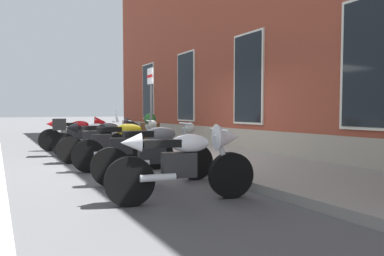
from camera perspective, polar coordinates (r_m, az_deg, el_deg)
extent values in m
plane|color=#4C4C4F|center=(7.92, -6.02, -5.83)|extent=(140.00, 140.00, 0.00)
cube|color=gray|center=(8.58, 2.49, -4.69)|extent=(26.84, 2.78, 0.14)
cube|color=silver|center=(7.22, -29.98, -7.01)|extent=(26.84, 0.12, 0.01)
cube|color=brown|center=(12.20, 22.88, 15.65)|extent=(20.84, 6.97, 7.88)
cube|color=gray|center=(9.35, 9.46, -2.36)|extent=(20.84, 0.10, 0.70)
cube|color=silver|center=(15.33, -7.49, 6.22)|extent=(1.22, 0.06, 2.52)
cube|color=black|center=(15.31, -7.59, 6.22)|extent=(1.10, 0.03, 2.40)
cube|color=silver|center=(12.22, -1.03, 7.11)|extent=(1.22, 0.06, 2.52)
cube|color=black|center=(12.20, -1.15, 7.11)|extent=(1.10, 0.03, 2.40)
cube|color=silver|center=(9.37, 9.64, 8.37)|extent=(1.22, 0.06, 2.52)
cube|color=black|center=(9.35, 9.50, 8.38)|extent=(1.10, 0.03, 2.40)
cube|color=silver|center=(7.10, 28.37, 9.86)|extent=(1.22, 0.06, 2.52)
cube|color=black|center=(7.07, 28.24, 9.89)|extent=(1.10, 0.03, 2.40)
cylinder|color=black|center=(10.65, -15.13, -1.87)|extent=(0.33, 0.67, 0.67)
cylinder|color=black|center=(10.85, -23.15, -1.92)|extent=(0.33, 0.67, 0.67)
cylinder|color=silver|center=(10.64, -15.69, -0.52)|extent=(0.17, 0.32, 0.63)
cube|color=#28282B|center=(10.72, -19.46, -0.94)|extent=(0.35, 0.49, 0.32)
ellipsoid|color=red|center=(10.68, -18.69, 0.54)|extent=(0.42, 0.58, 0.24)
cube|color=black|center=(10.74, -20.70, 0.57)|extent=(0.37, 0.53, 0.10)
cylinder|color=silver|center=(10.63, -16.14, 1.48)|extent=(0.60, 0.24, 0.04)
cylinder|color=silver|center=(10.65, -21.13, -1.69)|extent=(0.23, 0.45, 0.09)
cone|color=red|center=(10.62, -15.44, 0.95)|extent=(0.45, 0.44, 0.36)
cone|color=red|center=(10.82, -23.09, 0.65)|extent=(0.31, 0.32, 0.24)
cylinder|color=black|center=(9.46, -12.18, -2.55)|extent=(0.25, 0.64, 0.63)
cylinder|color=black|center=(9.41, -21.12, -2.71)|extent=(0.25, 0.64, 0.63)
cylinder|color=silver|center=(9.43, -12.80, -1.11)|extent=(0.13, 0.31, 0.61)
cube|color=#28282B|center=(9.39, -16.96, -1.55)|extent=(0.31, 0.48, 0.32)
ellipsoid|color=#B7BABF|center=(9.38, -16.07, 0.00)|extent=(0.36, 0.56, 0.24)
cube|color=black|center=(9.37, -18.39, 0.03)|extent=(0.32, 0.52, 0.10)
cylinder|color=silver|center=(9.40, -13.31, 1.08)|extent=(0.61, 0.17, 0.04)
cylinder|color=silver|center=(9.28, -18.78, -2.44)|extent=(0.18, 0.46, 0.09)
cube|color=#B2BCC6|center=(9.41, -12.96, 2.18)|extent=(0.38, 0.21, 0.40)
cube|color=black|center=(9.38, -21.79, 0.58)|extent=(0.42, 0.39, 0.30)
cylinder|color=black|center=(8.38, -9.83, -3.23)|extent=(0.17, 0.63, 0.62)
cylinder|color=black|center=(8.08, -20.11, -3.58)|extent=(0.17, 0.63, 0.62)
cylinder|color=silver|center=(8.32, -10.51, -1.42)|extent=(0.09, 0.33, 0.66)
cube|color=#28282B|center=(8.17, -15.24, -2.17)|extent=(0.25, 0.46, 0.32)
ellipsoid|color=black|center=(8.18, -14.23, -0.01)|extent=(0.30, 0.54, 0.24)
cube|color=black|center=(8.11, -16.86, 0.00)|extent=(0.26, 0.50, 0.10)
cylinder|color=silver|center=(8.28, -11.06, 1.24)|extent=(0.62, 0.08, 0.04)
cylinder|color=silver|center=(8.01, -17.17, -3.23)|extent=(0.12, 0.46, 0.09)
cone|color=black|center=(8.32, -10.19, 0.56)|extent=(0.38, 0.37, 0.36)
cone|color=black|center=(8.05, -20.03, 0.07)|extent=(0.26, 0.28, 0.24)
cylinder|color=black|center=(6.90, -5.93, -4.41)|extent=(0.29, 0.65, 0.65)
cylinder|color=black|center=(6.83, -17.35, -4.60)|extent=(0.29, 0.65, 0.65)
cylinder|color=silver|center=(6.86, -6.77, -2.12)|extent=(0.16, 0.34, 0.68)
cube|color=#28282B|center=(6.81, -12.04, -3.03)|extent=(0.33, 0.48, 0.32)
ellipsoid|color=gold|center=(6.79, -10.81, -0.27)|extent=(0.39, 0.57, 0.24)
cube|color=black|center=(6.78, -14.02, -0.23)|extent=(0.34, 0.52, 0.10)
cylinder|color=silver|center=(6.82, -7.45, 1.20)|extent=(0.61, 0.20, 0.04)
cylinder|color=silver|center=(6.70, -14.55, -4.28)|extent=(0.21, 0.46, 0.09)
sphere|color=silver|center=(6.84, -6.79, 0.62)|extent=(0.18, 0.18, 0.18)
cylinder|color=black|center=(5.83, 0.59, -5.84)|extent=(0.23, 0.64, 0.62)
cylinder|color=black|center=(5.48, -13.81, -6.48)|extent=(0.23, 0.64, 0.62)
cylinder|color=silver|center=(5.76, -0.34, -3.17)|extent=(0.13, 0.34, 0.68)
cube|color=#28282B|center=(5.57, -6.90, -4.39)|extent=(0.29, 0.47, 0.32)
ellipsoid|color=slate|center=(5.58, -5.42, -1.04)|extent=(0.35, 0.56, 0.24)
cube|color=black|center=(5.49, -9.25, -1.03)|extent=(0.30, 0.51, 0.10)
cylinder|color=silver|center=(5.70, -1.10, 0.76)|extent=(0.62, 0.14, 0.04)
cylinder|color=silver|center=(5.41, -9.69, -6.02)|extent=(0.17, 0.46, 0.09)
sphere|color=silver|center=(5.73, -0.34, 0.07)|extent=(0.18, 0.18, 0.18)
cylinder|color=black|center=(4.64, 6.69, -8.05)|extent=(0.27, 0.64, 0.63)
cylinder|color=black|center=(4.29, -10.66, -8.98)|extent=(0.27, 0.64, 0.63)
cylinder|color=silver|center=(4.56, 5.56, -5.00)|extent=(0.14, 0.32, 0.64)
cube|color=#28282B|center=(4.37, -2.27, -6.32)|extent=(0.32, 0.48, 0.32)
ellipsoid|color=silver|center=(4.38, -0.37, -2.63)|extent=(0.38, 0.57, 0.24)
cube|color=black|center=(4.28, -5.26, -2.62)|extent=(0.33, 0.52, 0.10)
cylinder|color=silver|center=(4.50, 4.64, -0.32)|extent=(0.61, 0.18, 0.04)
cylinder|color=silver|center=(4.22, -5.84, -8.47)|extent=(0.19, 0.46, 0.09)
cone|color=silver|center=(4.55, 6.15, -1.55)|extent=(0.43, 0.42, 0.36)
cone|color=silver|center=(4.22, -10.45, -2.47)|extent=(0.29, 0.31, 0.24)
cylinder|color=#4C4C51|center=(9.40, -7.03, 3.38)|extent=(0.06, 0.06, 2.29)
cube|color=white|center=(9.44, -7.17, 8.83)|extent=(0.36, 0.03, 0.44)
cube|color=red|center=(9.44, -7.26, 8.83)|extent=(0.36, 0.01, 0.08)
cylinder|color=brown|center=(11.15, -7.22, -0.88)|extent=(0.64, 0.64, 0.67)
cylinder|color=black|center=(11.15, -7.22, -0.88)|extent=(0.67, 0.67, 0.04)
sphere|color=#28602D|center=(11.13, -7.23, 1.56)|extent=(0.40, 0.40, 0.40)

